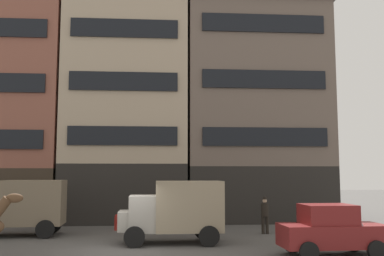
{
  "coord_description": "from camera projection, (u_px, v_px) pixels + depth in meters",
  "views": [
    {
      "loc": [
        1.43,
        -17.4,
        2.93
      ],
      "look_at": [
        2.84,
        2.17,
        5.0
      ],
      "focal_mm": 40.54,
      "sensor_mm": 36.0,
      "label": 1
    }
  ],
  "objects": [
    {
      "name": "delivery_truck_near",
      "position": [
        175.0,
        209.0,
        18.4
      ],
      "size": [
        4.38,
        2.19,
        2.62
      ],
      "color": "gray",
      "rests_on": "ground_plane"
    },
    {
      "name": "fire_hydrant_curbside",
      "position": [
        117.0,
        222.0,
        22.53
      ],
      "size": [
        0.24,
        0.24,
        0.83
      ],
      "color": "maroon",
      "rests_on": "ground_plane"
    },
    {
      "name": "ground_plane",
      "position": [
        123.0,
        249.0,
        16.85
      ],
      "size": [
        120.0,
        120.0,
        0.0
      ],
      "primitive_type": "plane",
      "color": "#4C4947"
    },
    {
      "name": "delivery_truck_far",
      "position": [
        21.0,
        206.0,
        20.53
      ],
      "size": [
        4.45,
        2.36,
        2.62
      ],
      "color": "#2D3823",
      "rests_on": "ground_plane"
    },
    {
      "name": "building_center_right",
      "position": [
        254.0,
        110.0,
        28.87
      ],
      "size": [
        9.4,
        6.69,
        14.25
      ],
      "color": "black",
      "rests_on": "ground_plane"
    },
    {
      "name": "building_center_left",
      "position": [
        128.0,
        89.0,
        28.41
      ],
      "size": [
        7.99,
        6.69,
        16.8
      ],
      "color": "black",
      "rests_on": "ground_plane"
    },
    {
      "name": "sedan_dark",
      "position": [
        331.0,
        230.0,
        15.51
      ],
      "size": [
        3.75,
        1.97,
        1.83
      ],
      "color": "maroon",
      "rests_on": "ground_plane"
    },
    {
      "name": "pedestrian_officer",
      "position": [
        265.0,
        214.0,
        21.27
      ],
      "size": [
        0.39,
        0.39,
        1.79
      ],
      "color": "black",
      "rests_on": "ground_plane"
    },
    {
      "name": "building_far_left",
      "position": [
        9.0,
        88.0,
        27.87
      ],
      "size": [
        7.87,
        6.69,
        16.76
      ],
      "color": "#33281E",
      "rests_on": "ground_plane"
    }
  ]
}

